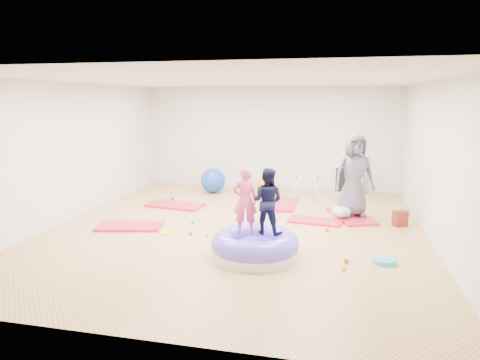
# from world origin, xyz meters

# --- Properties ---
(room) EXTENTS (7.01, 8.01, 2.81)m
(room) POSITION_xyz_m (0.00, 0.00, 1.40)
(room) COLOR tan
(room) RESTS_ON ground
(gym_mat_front_left) EXTENTS (1.34, 0.86, 0.05)m
(gym_mat_front_left) POSITION_xyz_m (-2.04, -0.40, 0.03)
(gym_mat_front_left) COLOR #D02850
(gym_mat_front_left) RESTS_ON ground
(gym_mat_mid_left) EXTENTS (1.37, 0.83, 0.05)m
(gym_mat_mid_left) POSITION_xyz_m (-1.79, 1.37, 0.03)
(gym_mat_mid_left) COLOR #D02850
(gym_mat_mid_left) RESTS_ON ground
(gym_mat_center_back) EXTENTS (0.68, 1.33, 0.05)m
(gym_mat_center_back) POSITION_xyz_m (0.61, 2.03, 0.03)
(gym_mat_center_back) COLOR #D02850
(gym_mat_center_back) RESTS_ON ground
(gym_mat_right) EXTENTS (1.12, 0.66, 0.04)m
(gym_mat_right) POSITION_xyz_m (1.46, 0.79, 0.02)
(gym_mat_right) COLOR #D02850
(gym_mat_right) RESTS_ON ground
(gym_mat_rear_right) EXTENTS (1.08, 1.46, 0.05)m
(gym_mat_rear_right) POSITION_xyz_m (2.18, 1.28, 0.03)
(gym_mat_rear_right) COLOR #D02850
(gym_mat_rear_right) RESTS_ON ground
(inflatable_cushion) EXTENTS (1.40, 1.40, 0.44)m
(inflatable_cushion) POSITION_xyz_m (0.62, -1.37, 0.17)
(inflatable_cushion) COLOR silver
(inflatable_cushion) RESTS_ON ground
(child_pink) EXTENTS (0.44, 0.34, 1.07)m
(child_pink) POSITION_xyz_m (0.45, -1.32, 0.94)
(child_pink) COLOR #EA4676
(child_pink) RESTS_ON inflatable_cushion
(child_navy) EXTENTS (0.58, 0.48, 1.06)m
(child_navy) POSITION_xyz_m (0.79, -1.25, 0.93)
(child_navy) COLOR black
(child_navy) RESTS_ON inflatable_cushion
(adult_caregiver) EXTENTS (0.98, 0.80, 1.73)m
(adult_caregiver) POSITION_xyz_m (2.20, 1.30, 0.92)
(adult_caregiver) COLOR #49495A
(adult_caregiver) RESTS_ON gym_mat_rear_right
(infant) EXTENTS (0.40, 0.41, 0.24)m
(infant) POSITION_xyz_m (1.97, 1.03, 0.17)
(infant) COLOR #B3C8FC
(infant) RESTS_ON gym_mat_rear_right
(ball_pit_balls) EXTENTS (4.23, 3.70, 0.07)m
(ball_pit_balls) POSITION_xyz_m (0.29, -0.10, 0.04)
(ball_pit_balls) COLOR red
(ball_pit_balls) RESTS_ON ground
(exercise_ball_blue) EXTENTS (0.66, 0.66, 0.66)m
(exercise_ball_blue) POSITION_xyz_m (-1.36, 3.00, 0.33)
(exercise_ball_blue) COLOR #163EA2
(exercise_ball_blue) RESTS_ON ground
(exercise_ball_orange) EXTENTS (0.43, 0.43, 0.43)m
(exercise_ball_orange) POSITION_xyz_m (-0.06, 3.53, 0.22)
(exercise_ball_orange) COLOR #FF9F11
(exercise_ball_orange) RESTS_ON ground
(infant_play_gym) EXTENTS (0.70, 0.66, 0.53)m
(infant_play_gym) POSITION_xyz_m (1.13, 2.94, 0.36)
(infant_play_gym) COLOR silver
(infant_play_gym) RESTS_ON ground
(cube_shelf) EXTENTS (0.74, 0.37, 0.74)m
(cube_shelf) POSITION_xyz_m (2.15, 3.79, 0.37)
(cube_shelf) COLOR silver
(cube_shelf) RESTS_ON ground
(balance_disc) EXTENTS (0.36, 0.36, 0.08)m
(balance_disc) POSITION_xyz_m (2.61, -1.23, 0.04)
(balance_disc) COLOR #2CB2A2
(balance_disc) RESTS_ON ground
(backpack) EXTENTS (0.31, 0.27, 0.31)m
(backpack) POSITION_xyz_m (3.10, 0.88, 0.15)
(backpack) COLOR #A92301
(backpack) RESTS_ON ground
(yellow_toy) EXTENTS (0.20, 0.20, 0.03)m
(yellow_toy) POSITION_xyz_m (-1.21, -0.62, 0.02)
(yellow_toy) COLOR #E1EC01
(yellow_toy) RESTS_ON ground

